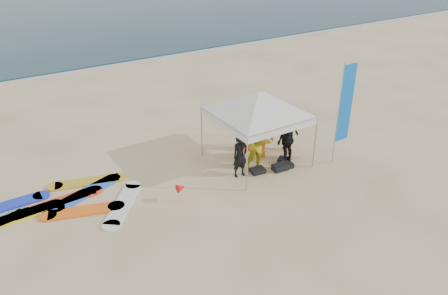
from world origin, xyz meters
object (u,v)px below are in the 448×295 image
at_px(person_black_b, 288,139).
at_px(person_orange_a, 261,136).
at_px(person_orange_b, 250,131).
at_px(canopy_tent, 259,92).
at_px(person_seated, 286,140).
at_px(marker_pennant, 181,188).
at_px(surfboard_spread, 59,204).
at_px(person_yellow, 259,146).
at_px(person_black_a, 240,156).
at_px(feather_flag, 345,105).

bearing_deg(person_black_b, person_orange_a, -66.33).
xyz_separation_m(person_orange_b, canopy_tent, (-0.38, -0.94, 1.98)).
distance_m(person_black_b, person_seated, 1.08).
bearing_deg(person_orange_b, person_orange_a, 74.47).
height_order(person_orange_b, marker_pennant, person_orange_b).
distance_m(person_black_b, surfboard_spread, 8.18).
relative_size(person_orange_a, surfboard_spread, 0.30).
relative_size(person_yellow, person_orange_a, 1.12).
xyz_separation_m(person_seated, marker_pennant, (-5.10, -0.98, 0.06)).
xyz_separation_m(person_black_a, person_seated, (2.63, 0.68, -0.36)).
bearing_deg(person_black_b, marker_pennant, -8.97).
relative_size(person_orange_b, person_seated, 1.80).
bearing_deg(person_seated, surfboard_spread, 90.91).
distance_m(person_orange_b, marker_pennant, 4.37).
bearing_deg(person_black_a, person_yellow, 5.64).
bearing_deg(surfboard_spread, feather_flag, -15.38).
relative_size(person_yellow, person_seated, 2.21).
distance_m(person_black_a, person_seated, 2.74).
relative_size(person_black_a, feather_flag, 0.41).
distance_m(person_yellow, feather_flag, 3.37).
height_order(person_orange_a, canopy_tent, canopy_tent).
xyz_separation_m(person_orange_a, canopy_tent, (-0.35, -0.20, 1.91)).
bearing_deg(canopy_tent, person_yellow, -119.17).
xyz_separation_m(person_orange_a, feather_flag, (2.26, -1.84, 1.42)).
distance_m(person_black_b, marker_pennant, 4.56).
relative_size(person_yellow, marker_pennant, 2.98).
height_order(person_orange_b, canopy_tent, canopy_tent).
distance_m(person_orange_a, person_seated, 1.24).
xyz_separation_m(person_orange_a, person_seated, (1.16, -0.08, -0.42)).
height_order(canopy_tent, marker_pennant, canopy_tent).
bearing_deg(person_orange_a, feather_flag, 151.07).
distance_m(person_orange_a, person_black_b, 1.03).
xyz_separation_m(person_black_a, canopy_tent, (1.12, 0.56, 1.97)).
distance_m(person_orange_a, marker_pennant, 4.09).
height_order(person_black_b, surfboard_spread, person_black_b).
xyz_separation_m(person_orange_b, surfboard_spread, (-7.40, 0.06, -0.74)).
distance_m(person_black_b, canopy_tent, 2.13).
distance_m(person_orange_b, surfboard_spread, 7.44).
bearing_deg(feather_flag, person_yellow, 158.91).
bearing_deg(feather_flag, person_black_a, 163.77).
relative_size(feather_flag, marker_pennant, 6.05).
height_order(person_black_b, person_seated, person_black_b).
relative_size(person_orange_a, person_seated, 1.97).
relative_size(person_orange_b, surfboard_spread, 0.27).
relative_size(person_seated, canopy_tent, 0.20).
xyz_separation_m(person_yellow, surfboard_spread, (-6.72, 1.53, -0.92)).
bearing_deg(person_black_b, person_seated, -138.88).
bearing_deg(person_orange_a, marker_pennant, 25.35).
height_order(person_yellow, feather_flag, feather_flag).
xyz_separation_m(person_black_b, feather_flag, (1.66, -1.01, 1.32)).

